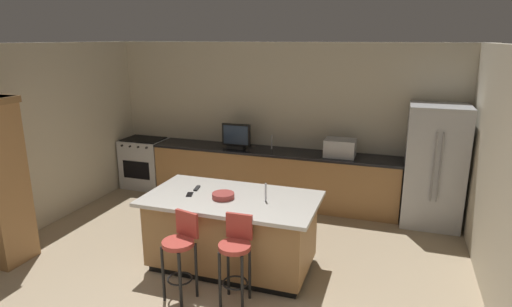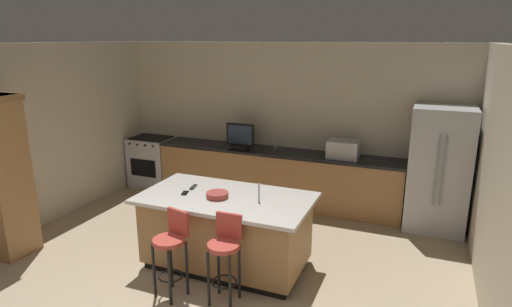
# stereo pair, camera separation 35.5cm
# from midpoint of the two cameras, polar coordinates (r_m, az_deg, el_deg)

# --- Properties ---
(wall_back) EXTENTS (6.44, 0.12, 2.68)m
(wall_back) POSITION_cam_midpoint_polar(r_m,az_deg,el_deg) (7.41, 5.26, 4.20)
(wall_back) COLOR beige
(wall_back) RESTS_ON ground_plane
(wall_left) EXTENTS (0.12, 4.89, 2.68)m
(wall_left) POSITION_cam_midpoint_polar(r_m,az_deg,el_deg) (7.11, -24.68, 2.38)
(wall_left) COLOR beige
(wall_left) RESTS_ON ground_plane
(wall_right) EXTENTS (0.12, 4.89, 2.68)m
(wall_right) POSITION_cam_midpoint_polar(r_m,az_deg,el_deg) (5.02, 31.74, -3.42)
(wall_right) COLOR beige
(wall_right) RESTS_ON ground_plane
(counter_back) EXTENTS (4.20, 0.62, 0.91)m
(counter_back) POSITION_cam_midpoint_polar(r_m,az_deg,el_deg) (7.29, 4.02, -3.12)
(counter_back) COLOR #9E7042
(counter_back) RESTS_ON ground_plane
(kitchen_island) EXTENTS (2.06, 1.13, 0.91)m
(kitchen_island) POSITION_cam_midpoint_polar(r_m,az_deg,el_deg) (5.31, -2.03, -10.24)
(kitchen_island) COLOR black
(kitchen_island) RESTS_ON ground_plane
(refrigerator) EXTENTS (0.83, 0.78, 1.82)m
(refrigerator) POSITION_cam_midpoint_polar(r_m,az_deg,el_deg) (6.79, 24.59, -1.91)
(refrigerator) COLOR #B7BABF
(refrigerator) RESTS_ON ground_plane
(range_oven) EXTENTS (0.78, 0.63, 0.93)m
(range_oven) POSITION_cam_midpoint_polar(r_m,az_deg,el_deg) (8.36, -12.45, -0.99)
(range_oven) COLOR #B7BABF
(range_oven) RESTS_ON ground_plane
(microwave) EXTENTS (0.48, 0.36, 0.28)m
(microwave) POSITION_cam_midpoint_polar(r_m,az_deg,el_deg) (6.88, 13.01, 0.56)
(microwave) COLOR #B7BABF
(microwave) RESTS_ON counter_back
(tv_monitor) EXTENTS (0.50, 0.16, 0.43)m
(tv_monitor) POSITION_cam_midpoint_polar(r_m,az_deg,el_deg) (7.28, -0.72, 2.23)
(tv_monitor) COLOR black
(tv_monitor) RESTS_ON counter_back
(sink_faucet_back) EXTENTS (0.02, 0.02, 0.24)m
(sink_faucet_back) POSITION_cam_midpoint_polar(r_m,az_deg,el_deg) (7.24, 4.04, 1.48)
(sink_faucet_back) COLOR #B2B2B7
(sink_faucet_back) RESTS_ON counter_back
(sink_faucet_island) EXTENTS (0.02, 0.02, 0.22)m
(sink_faucet_island) POSITION_cam_midpoint_polar(r_m,az_deg,el_deg) (4.94, 2.46, -5.22)
(sink_faucet_island) COLOR #B2B2B7
(sink_faucet_island) RESTS_ON kitchen_island
(bar_stool_left) EXTENTS (0.35, 0.37, 0.96)m
(bar_stool_left) POSITION_cam_midpoint_polar(r_m,az_deg,el_deg) (4.74, -9.07, -12.20)
(bar_stool_left) COLOR #B23D33
(bar_stool_left) RESTS_ON ground_plane
(bar_stool_right) EXTENTS (0.34, 0.34, 0.96)m
(bar_stool_right) POSITION_cam_midpoint_polar(r_m,az_deg,el_deg) (4.59, -1.89, -12.97)
(bar_stool_right) COLOR #B23D33
(bar_stool_right) RESTS_ON ground_plane
(fruit_bowl) EXTENTS (0.26, 0.26, 0.06)m
(fruit_bowl) POSITION_cam_midpoint_polar(r_m,az_deg,el_deg) (5.09, -3.19, -5.55)
(fruit_bowl) COLOR #993833
(fruit_bowl) RESTS_ON kitchen_island
(cell_phone) EXTENTS (0.11, 0.16, 0.01)m
(cell_phone) POSITION_cam_midpoint_polar(r_m,az_deg,el_deg) (5.27, -7.54, -5.26)
(cell_phone) COLOR black
(cell_phone) RESTS_ON kitchen_island
(tv_remote) EXTENTS (0.07, 0.18, 0.02)m
(tv_remote) POSITION_cam_midpoint_polar(r_m,az_deg,el_deg) (5.45, -6.51, -4.46)
(tv_remote) COLOR black
(tv_remote) RESTS_ON kitchen_island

